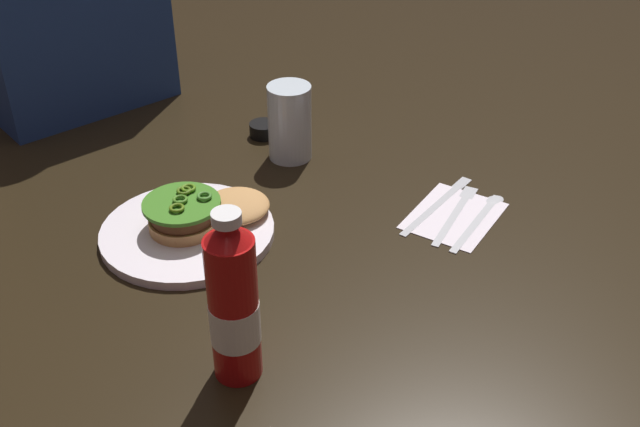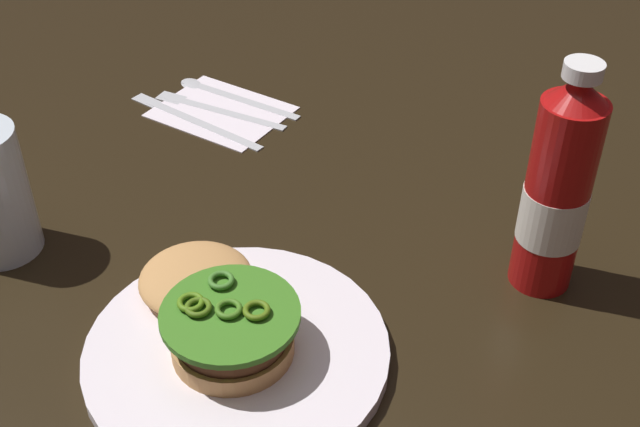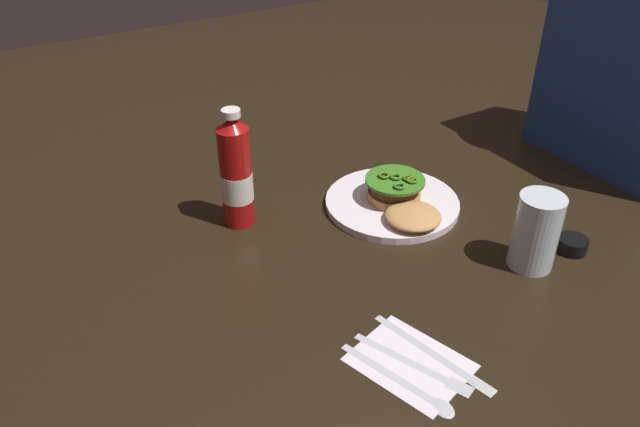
% 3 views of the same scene
% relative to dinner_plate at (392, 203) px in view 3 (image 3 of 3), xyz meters
% --- Properties ---
extents(ground_plane, '(3.00, 3.00, 0.00)m').
position_rel_dinner_plate_xyz_m(ground_plane, '(0.09, -0.04, -0.01)').
color(ground_plane, black).
extents(dinner_plate, '(0.26, 0.26, 0.01)m').
position_rel_dinner_plate_xyz_m(dinner_plate, '(0.00, 0.00, 0.00)').
color(dinner_plate, white).
rests_on(dinner_plate, ground_plane).
extents(burger_sandwich, '(0.20, 0.13, 0.05)m').
position_rel_dinner_plate_xyz_m(burger_sandwich, '(0.03, -0.00, 0.03)').
color(burger_sandwich, tan).
rests_on(burger_sandwich, dinner_plate).
extents(ketchup_bottle, '(0.06, 0.06, 0.23)m').
position_rel_dinner_plate_xyz_m(ketchup_bottle, '(-0.11, -0.28, 0.10)').
color(ketchup_bottle, '#AB1010').
rests_on(ketchup_bottle, ground_plane).
extents(water_glass, '(0.08, 0.08, 0.14)m').
position_rel_dinner_plate_xyz_m(water_glass, '(0.27, 0.09, 0.06)').
color(water_glass, silver).
rests_on(water_glass, ground_plane).
extents(condiment_cup, '(0.05, 0.05, 0.03)m').
position_rel_dinner_plate_xyz_m(condiment_cup, '(0.29, 0.19, 0.01)').
color(condiment_cup, black).
rests_on(condiment_cup, ground_plane).
extents(napkin, '(0.19, 0.16, 0.00)m').
position_rel_dinner_plate_xyz_m(napkin, '(0.35, -0.23, -0.01)').
color(napkin, white).
rests_on(napkin, ground_plane).
extents(spoon_utensil, '(0.18, 0.07, 0.00)m').
position_rel_dinner_plate_xyz_m(spoon_utensil, '(0.39, -0.26, -0.00)').
color(spoon_utensil, silver).
rests_on(spoon_utensil, napkin).
extents(fork_utensil, '(0.18, 0.09, 0.00)m').
position_rel_dinner_plate_xyz_m(fork_utensil, '(0.37, -0.22, -0.00)').
color(fork_utensil, silver).
rests_on(fork_utensil, napkin).
extents(butter_knife, '(0.21, 0.06, 0.00)m').
position_rel_dinner_plate_xyz_m(butter_knife, '(0.37, -0.19, -0.00)').
color(butter_knife, silver).
rests_on(butter_knife, napkin).
extents(diner_person, '(0.35, 0.20, 0.54)m').
position_rel_dinner_plate_xyz_m(diner_person, '(0.09, 0.54, 0.22)').
color(diner_person, navy).
rests_on(diner_person, ground_plane).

